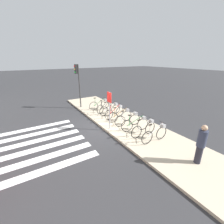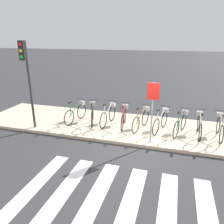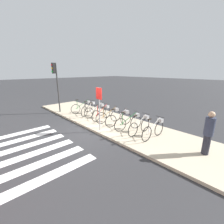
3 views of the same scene
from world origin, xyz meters
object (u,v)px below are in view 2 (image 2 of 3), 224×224
object	(u,v)px
parked_bicycle_1	(92,113)
parked_bicycle_5	(161,120)
parked_bicycle_6	(181,123)
parked_bicycle_8	(220,126)
parked_bicycle_3	(124,116)
traffic_light	(26,68)
parked_bicycle_2	(109,114)
parked_bicycle_0	(77,112)
sign_post	(153,103)
parked_bicycle_7	(199,125)
parked_bicycle_4	(142,119)

from	to	relation	value
parked_bicycle_1	parked_bicycle_5	bearing A→B (deg)	-0.42
parked_bicycle_6	parked_bicycle_8	xyz separation A→B (m)	(1.48, 0.06, 0.00)
parked_bicycle_5	parked_bicycle_3	bearing A→B (deg)	179.04
parked_bicycle_6	traffic_light	xyz separation A→B (m)	(-6.18, -1.27, 2.18)
parked_bicycle_2	parked_bicycle_0	bearing A→B (deg)	-175.80
traffic_light	sign_post	bearing A→B (deg)	0.55
parked_bicycle_0	parked_bicycle_5	size ratio (longest dim) A/B	1.02
parked_bicycle_1	parked_bicycle_6	size ratio (longest dim) A/B	0.99
parked_bicycle_3	sign_post	xyz separation A→B (m)	(1.34, -1.30, 1.11)
parked_bicycle_3	traffic_light	bearing A→B (deg)	-160.20
parked_bicycle_5	sign_post	xyz separation A→B (m)	(-0.28, -1.28, 1.11)
parked_bicycle_1	parked_bicycle_6	xyz separation A→B (m)	(3.93, -0.08, 0.00)
parked_bicycle_3	traffic_light	size ratio (longest dim) A/B	0.47
parked_bicycle_2	traffic_light	xyz separation A→B (m)	(-3.03, -1.41, 2.18)
parked_bicycle_7	parked_bicycle_3	bearing A→B (deg)	178.52
parked_bicycle_0	parked_bicycle_3	size ratio (longest dim) A/B	0.99
parked_bicycle_7	sign_post	xyz separation A→B (m)	(-1.80, -1.22, 1.11)
parked_bicycle_3	sign_post	size ratio (longest dim) A/B	0.75
sign_post	parked_bicycle_0	bearing A→B (deg)	160.90
parked_bicycle_4	parked_bicycle_8	bearing A→B (deg)	0.62
parked_bicycle_7	parked_bicycle_5	bearing A→B (deg)	177.96
parked_bicycle_4	parked_bicycle_7	world-z (taller)	same
parked_bicycle_4	parked_bicycle_7	xyz separation A→B (m)	(2.34, -0.02, 0.00)
sign_post	parked_bicycle_1	bearing A→B (deg)	155.43
parked_bicycle_2	parked_bicycle_3	size ratio (longest dim) A/B	1.00
parked_bicycle_6	sign_post	xyz separation A→B (m)	(-1.08, -1.22, 1.11)
parked_bicycle_5	parked_bicycle_8	bearing A→B (deg)	0.03
parked_bicycle_7	sign_post	bearing A→B (deg)	-145.81
parked_bicycle_1	sign_post	world-z (taller)	sign_post
parked_bicycle_4	parked_bicycle_8	size ratio (longest dim) A/B	0.97
parked_bicycle_2	sign_post	bearing A→B (deg)	-33.39
parked_bicycle_8	parked_bicycle_4	bearing A→B (deg)	-179.38
parked_bicycle_5	parked_bicycle_7	distance (m)	1.52
parked_bicycle_2	parked_bicycle_8	bearing A→B (deg)	-1.09
parked_bicycle_8	traffic_light	xyz separation A→B (m)	(-7.66, -1.33, 2.18)
parked_bicycle_0	parked_bicycle_1	world-z (taller)	same
parked_bicycle_8	parked_bicycle_7	bearing A→B (deg)	-175.87
parked_bicycle_0	parked_bicycle_8	size ratio (longest dim) A/B	0.99
parked_bicycle_0	parked_bicycle_1	xyz separation A→B (m)	(0.78, 0.05, 0.00)
parked_bicycle_0	parked_bicycle_3	bearing A→B (deg)	1.28
parked_bicycle_3	parked_bicycle_8	world-z (taller)	same
parked_bicycle_3	traffic_light	xyz separation A→B (m)	(-3.76, -1.35, 2.18)
parked_bicycle_3	traffic_light	world-z (taller)	traffic_light
parked_bicycle_0	traffic_light	xyz separation A→B (m)	(-1.48, -1.30, 2.18)
parked_bicycle_3	parked_bicycle_5	bearing A→B (deg)	-0.96
parked_bicycle_8	sign_post	xyz separation A→B (m)	(-2.56, -1.28, 1.11)
parked_bicycle_0	parked_bicycle_2	size ratio (longest dim) A/B	0.99
parked_bicycle_4	parked_bicycle_7	bearing A→B (deg)	-0.54
parked_bicycle_1	parked_bicycle_6	world-z (taller)	same
parked_bicycle_8	sign_post	bearing A→B (deg)	-153.51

